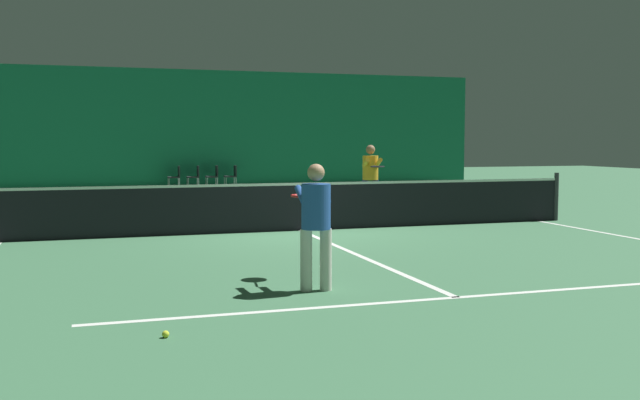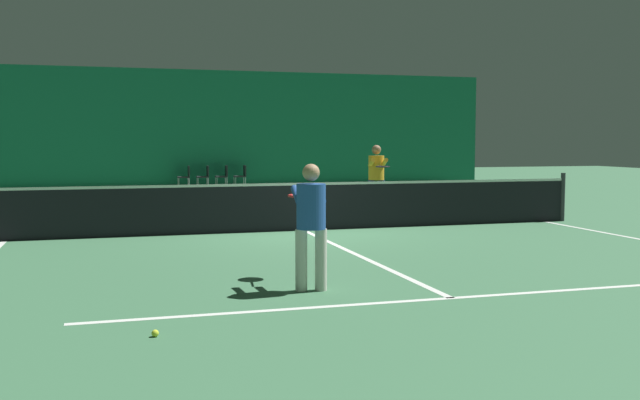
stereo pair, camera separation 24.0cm
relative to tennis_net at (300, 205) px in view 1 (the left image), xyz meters
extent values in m
plane|color=#3D704C|center=(0.00, 0.00, -0.51)|extent=(60.00, 60.00, 0.00)
cube|color=#196B4C|center=(0.00, 14.21, 1.74)|extent=(23.00, 0.12, 4.51)
cube|color=white|center=(0.00, 11.90, -0.51)|extent=(11.00, 0.10, 0.00)
cube|color=white|center=(0.00, 6.40, -0.51)|extent=(8.25, 0.10, 0.00)
cube|color=white|center=(0.00, -6.40, -0.51)|extent=(8.25, 0.10, 0.00)
cube|color=white|center=(5.50, 0.00, -0.51)|extent=(0.10, 23.80, 0.00)
cube|color=white|center=(0.00, 0.00, -0.51)|extent=(0.10, 12.80, 0.00)
cube|color=black|center=(0.00, 0.00, -0.04)|extent=(11.90, 0.02, 0.95)
cube|color=white|center=(0.00, 0.00, 0.41)|extent=(11.90, 0.02, 0.05)
cylinder|color=#333338|center=(5.95, 0.00, 0.02)|extent=(0.10, 0.10, 1.07)
cylinder|color=beige|center=(-1.52, -5.55, -0.14)|extent=(0.16, 0.16, 0.74)
cylinder|color=beige|center=(-1.29, -5.57, -0.14)|extent=(0.16, 0.16, 0.74)
cylinder|color=#234C99|center=(-1.41, -5.56, 0.49)|extent=(0.38, 0.38, 0.53)
sphere|color=tan|center=(-1.41, -5.56, 0.89)|extent=(0.20, 0.20, 0.20)
cylinder|color=#234C99|center=(-1.51, -5.30, 0.61)|extent=(0.15, 0.51, 0.21)
cylinder|color=#234C99|center=(-1.24, -5.34, 0.61)|extent=(0.15, 0.51, 0.21)
cylinder|color=black|center=(-1.33, -4.93, 0.55)|extent=(0.07, 0.31, 0.03)
torus|color=red|center=(-1.29, -4.63, 0.55)|extent=(0.37, 0.37, 0.03)
cylinder|color=silver|center=(-1.29, -4.63, 0.55)|extent=(0.31, 0.31, 0.00)
cylinder|color=navy|center=(2.73, 2.76, -0.10)|extent=(0.19, 0.19, 0.82)
cylinder|color=navy|center=(2.47, 2.82, -0.10)|extent=(0.19, 0.19, 0.82)
cylinder|color=gold|center=(2.60, 2.79, 0.61)|extent=(0.46, 0.46, 0.59)
sphere|color=#936B4C|center=(2.60, 2.79, 1.05)|extent=(0.23, 0.23, 0.23)
cylinder|color=gold|center=(2.69, 2.49, 0.74)|extent=(0.22, 0.57, 0.24)
cylinder|color=gold|center=(2.39, 2.56, 0.74)|extent=(0.22, 0.57, 0.24)
cylinder|color=black|center=(2.45, 2.11, 0.67)|extent=(0.09, 0.30, 0.03)
torus|color=black|center=(2.39, 1.82, 0.67)|extent=(0.39, 0.39, 0.03)
cylinder|color=silver|center=(2.39, 1.82, 0.67)|extent=(0.33, 0.33, 0.00)
cylinder|color=#99999E|center=(-1.22, 13.85, -0.32)|extent=(0.03, 0.03, 0.39)
cylinder|color=#99999E|center=(-1.22, 13.47, -0.32)|extent=(0.03, 0.03, 0.39)
cylinder|color=#99999E|center=(-0.84, 13.85, -0.32)|extent=(0.03, 0.03, 0.39)
cylinder|color=#99999E|center=(-0.84, 13.47, -0.32)|extent=(0.03, 0.03, 0.39)
cube|color=#232328|center=(-1.03, 13.66, -0.10)|extent=(0.44, 0.44, 0.05)
cube|color=#232328|center=(-0.83, 13.66, 0.13)|extent=(0.04, 0.44, 0.40)
cylinder|color=#99999E|center=(-0.51, 13.85, -0.32)|extent=(0.03, 0.03, 0.39)
cylinder|color=#99999E|center=(-0.51, 13.47, -0.32)|extent=(0.03, 0.03, 0.39)
cylinder|color=#99999E|center=(-0.13, 13.85, -0.32)|extent=(0.03, 0.03, 0.39)
cylinder|color=#99999E|center=(-0.13, 13.47, -0.32)|extent=(0.03, 0.03, 0.39)
cube|color=#232328|center=(-0.32, 13.66, -0.10)|extent=(0.44, 0.44, 0.05)
cube|color=#232328|center=(-0.12, 13.66, 0.13)|extent=(0.04, 0.44, 0.40)
cylinder|color=#99999E|center=(0.21, 13.85, -0.32)|extent=(0.03, 0.03, 0.39)
cylinder|color=#99999E|center=(0.21, 13.47, -0.32)|extent=(0.03, 0.03, 0.39)
cylinder|color=#99999E|center=(0.59, 13.85, -0.32)|extent=(0.03, 0.03, 0.39)
cylinder|color=#99999E|center=(0.59, 13.47, -0.32)|extent=(0.03, 0.03, 0.39)
cube|color=#232328|center=(0.40, 13.66, -0.10)|extent=(0.44, 0.44, 0.05)
cube|color=#232328|center=(0.60, 13.66, 0.13)|extent=(0.04, 0.44, 0.40)
cylinder|color=#99999E|center=(0.92, 13.85, -0.32)|extent=(0.03, 0.03, 0.39)
cylinder|color=#99999E|center=(0.92, 13.47, -0.32)|extent=(0.03, 0.03, 0.39)
cylinder|color=#99999E|center=(1.30, 13.85, -0.32)|extent=(0.03, 0.03, 0.39)
cylinder|color=#99999E|center=(1.30, 13.47, -0.32)|extent=(0.03, 0.03, 0.39)
cube|color=#232328|center=(1.11, 13.66, -0.10)|extent=(0.44, 0.44, 0.05)
cube|color=#232328|center=(1.31, 13.66, 0.13)|extent=(0.04, 0.44, 0.40)
sphere|color=#D1DB33|center=(-3.30, -7.09, -0.48)|extent=(0.07, 0.07, 0.07)
camera|label=1|loc=(-3.88, -13.51, 1.26)|focal=40.00mm
camera|label=2|loc=(-3.65, -13.58, 1.26)|focal=40.00mm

